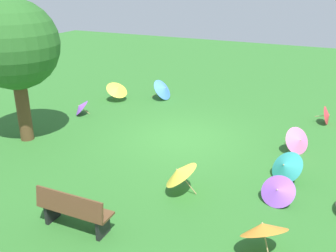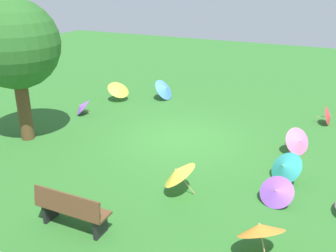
{
  "view_description": "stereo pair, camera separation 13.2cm",
  "coord_description": "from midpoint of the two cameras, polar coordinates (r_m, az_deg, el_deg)",
  "views": [
    {
      "loc": [
        -4.51,
        10.38,
        4.87
      ],
      "look_at": [
        0.16,
        0.57,
        0.6
      ],
      "focal_mm": 40.7,
      "sensor_mm": 36.0,
      "label": 1
    },
    {
      "loc": [
        -4.63,
        10.32,
        4.87
      ],
      "look_at": [
        0.16,
        0.57,
        0.6
      ],
      "focal_mm": 40.7,
      "sensor_mm": 36.0,
      "label": 2
    }
  ],
  "objects": [
    {
      "name": "parasol_orange_1",
      "position": [
        7.4,
        13.56,
        -14.62
      ],
      "size": [
        1.23,
        1.23,
        0.89
      ],
      "color": "tan",
      "rests_on": "ground"
    },
    {
      "name": "parasol_purple_2",
      "position": [
        9.11,
        15.69,
        -9.3
      ],
      "size": [
        0.89,
        0.78,
        0.66
      ],
      "color": "tan",
      "rests_on": "ground"
    },
    {
      "name": "park_bench",
      "position": [
        8.13,
        -14.43,
        -12.11
      ],
      "size": [
        1.61,
        0.51,
        0.9
      ],
      "color": "brown",
      "rests_on": "ground"
    },
    {
      "name": "parasol_yellow_1",
      "position": [
        9.06,
        1.25,
        -6.95
      ],
      "size": [
        1.03,
        1.08,
        0.9
      ],
      "color": "tan",
      "rests_on": "ground"
    },
    {
      "name": "parasol_yellow_0",
      "position": [
        16.05,
        -7.84,
        5.53
      ],
      "size": [
        1.1,
        1.14,
        0.83
      ],
      "color": "tan",
      "rests_on": "ground"
    },
    {
      "name": "parasol_blue_0",
      "position": [
        16.13,
        -0.89,
        5.59
      ],
      "size": [
        1.0,
        1.0,
        0.9
      ],
      "color": "tan",
      "rests_on": "ground"
    },
    {
      "name": "parasol_pink_0",
      "position": [
        11.78,
        18.67,
        -2.06
      ],
      "size": [
        0.93,
        0.98,
        0.79
      ],
      "color": "tan",
      "rests_on": "ground"
    },
    {
      "name": "ground",
      "position": [
        12.32,
        1.51,
        -1.84
      ],
      "size": [
        40.0,
        40.0,
        0.0
      ],
      "primitive_type": "plane",
      "color": "#2D6B28"
    },
    {
      "name": "shade_tree",
      "position": [
        12.29,
        -22.36,
        11.08
      ],
      "size": [
        2.67,
        2.67,
        4.36
      ],
      "color": "brown",
      "rests_on": "ground"
    },
    {
      "name": "parasol_teal_0",
      "position": [
        10.12,
        16.81,
        -5.79
      ],
      "size": [
        1.11,
        1.08,
        0.79
      ],
      "color": "tan",
      "rests_on": "ground"
    },
    {
      "name": "parasol_purple_0",
      "position": [
        14.71,
        -13.26,
        2.8
      ],
      "size": [
        0.86,
        0.9,
        0.61
      ],
      "color": "tan",
      "rests_on": "ground"
    },
    {
      "name": "parasol_red_1",
      "position": [
        14.48,
        22.55,
        1.5
      ],
      "size": [
        0.59,
        0.68,
        0.67
      ],
      "color": "tan",
      "rests_on": "ground"
    }
  ]
}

